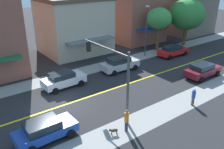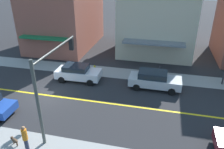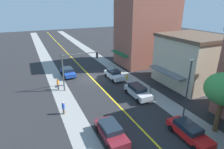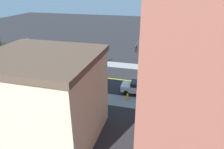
# 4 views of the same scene
# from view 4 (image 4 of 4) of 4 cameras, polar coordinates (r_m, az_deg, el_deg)

# --- Properties ---
(ground_plane) EXTENTS (140.00, 140.00, 0.00)m
(ground_plane) POSITION_cam_4_polar(r_m,az_deg,el_deg) (29.80, 11.69, -2.46)
(ground_plane) COLOR #262628
(sidewalk_left) EXTENTS (2.56, 126.00, 0.01)m
(sidewalk_left) POSITION_cam_4_polar(r_m,az_deg,el_deg) (24.58, 10.65, -8.35)
(sidewalk_left) COLOR gray
(sidewalk_left) RESTS_ON ground
(sidewalk_right) EXTENTS (2.56, 126.00, 0.01)m
(sidewalk_right) POSITION_cam_4_polar(r_m,az_deg,el_deg) (35.24, 12.40, 1.65)
(sidewalk_right) COLOR gray
(sidewalk_right) RESTS_ON ground
(road_centerline_stripe) EXTENTS (0.20, 126.00, 0.00)m
(road_centerline_stripe) POSITION_cam_4_polar(r_m,az_deg,el_deg) (29.80, 11.69, -2.46)
(road_centerline_stripe) COLOR yellow
(road_centerline_stripe) RESTS_ON ground
(tan_rowhouse) EXTENTS (12.61, 7.98, 14.72)m
(tan_rowhouse) POSITION_cam_4_polar(r_m,az_deg,el_deg) (14.66, 25.16, -0.65)
(tan_rowhouse) COLOR #935142
(tan_rowhouse) RESTS_ON ground
(pale_office_building) EXTENTS (9.54, 9.25, 7.90)m
(pale_office_building) POSITION_cam_4_polar(r_m,az_deg,el_deg) (18.63, -18.22, -6.16)
(pale_office_building) COLOR beige
(pale_office_building) RESTS_ON ground
(street_tree_left_near) EXTENTS (3.65, 3.65, 6.33)m
(street_tree_left_near) POSITION_cam_4_polar(r_m,az_deg,el_deg) (29.47, -28.57, 4.69)
(street_tree_left_near) COLOR brown
(street_tree_left_near) RESTS_ON ground
(fire_hydrant) EXTENTS (0.44, 0.24, 0.86)m
(fire_hydrant) POSITION_cam_4_polar(r_m,az_deg,el_deg) (25.11, 4.34, -6.11)
(fire_hydrant) COLOR yellow
(fire_hydrant) RESTS_ON ground
(parking_meter) EXTENTS (0.12, 0.18, 1.43)m
(parking_meter) POSITION_cam_4_polar(r_m,az_deg,el_deg) (26.68, -10.02, -3.29)
(parking_meter) COLOR #4C4C51
(parking_meter) RESTS_ON ground
(traffic_light_mast) EXTENTS (5.87, 0.32, 5.75)m
(traffic_light_mast) POSITION_cam_4_polar(r_m,az_deg,el_deg) (31.81, 7.61, 7.19)
(traffic_light_mast) COLOR #474C47
(traffic_light_mast) RESTS_ON ground
(street_lamp) EXTENTS (0.70, 0.36, 6.93)m
(street_lamp) POSITION_cam_4_polar(r_m,az_deg,el_deg) (28.12, -21.97, 4.03)
(street_lamp) COLOR #38383D
(street_lamp) RESTS_ON ground
(red_sedan_left_curb) EXTENTS (2.13, 4.83, 1.47)m
(red_sedan_left_curb) POSITION_cam_4_polar(r_m,az_deg,el_deg) (32.90, -22.96, 0.11)
(red_sedan_left_curb) COLOR red
(red_sedan_left_curb) RESTS_ON ground
(white_sedan_left_curb) EXTENTS (2.16, 4.41, 1.59)m
(white_sedan_left_curb) POSITION_cam_4_polar(r_m,az_deg,el_deg) (26.49, 7.50, -3.58)
(white_sedan_left_curb) COLOR silver
(white_sedan_left_curb) RESTS_ON ground
(blue_sedan_right_curb) EXTENTS (2.14, 4.31, 1.51)m
(blue_sedan_right_curb) POSITION_cam_4_polar(r_m,az_deg,el_deg) (32.77, 17.53, 0.86)
(blue_sedan_right_curb) COLOR #1E429E
(blue_sedan_right_curb) RESTS_ON ground
(silver_sedan_left_curb) EXTENTS (2.12, 4.76, 1.65)m
(silver_sedan_left_curb) POSITION_cam_4_polar(r_m,az_deg,el_deg) (28.14, -7.66, -1.85)
(silver_sedan_left_curb) COLOR #B7BABF
(silver_sedan_left_curb) RESTS_ON ground
(maroon_sedan_right_curb) EXTENTS (2.13, 4.59, 1.53)m
(maroon_sedan_right_curb) POSITION_cam_4_polar(r_m,az_deg,el_deg) (36.58, -12.70, 3.78)
(maroon_sedan_right_curb) COLOR maroon
(maroon_sedan_right_curb) RESTS_ON ground
(blue_pickup_truck) EXTENTS (2.32, 5.97, 1.83)m
(blue_pickup_truck) POSITION_cam_4_polar(r_m,az_deg,el_deg) (44.00, -28.46, 4.98)
(blue_pickup_truck) COLOR #1E429E
(blue_pickup_truck) RESTS_ON ground
(pedestrian_blue_shirt) EXTENTS (0.33, 0.33, 1.60)m
(pedestrian_blue_shirt) POSITION_cam_4_polar(r_m,az_deg,el_deg) (37.15, -1.74, 4.73)
(pedestrian_blue_shirt) COLOR brown
(pedestrian_blue_shirt) RESTS_ON ground
(pedestrian_orange_shirt) EXTENTS (0.33, 0.33, 1.79)m
(pedestrian_orange_shirt) POSITION_cam_4_polar(r_m,az_deg,el_deg) (35.25, 9.15, 3.58)
(pedestrian_orange_shirt) COLOR #33384C
(pedestrian_orange_shirt) RESTS_ON ground
(small_dog) EXTENTS (0.43, 0.67, 0.50)m
(small_dog) POSITION_cam_4_polar(r_m,az_deg,el_deg) (35.19, 10.69, 2.34)
(small_dog) COLOR #4C3828
(small_dog) RESTS_ON ground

